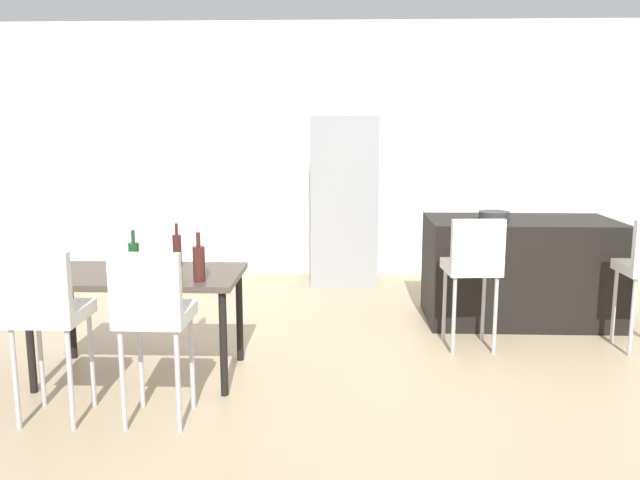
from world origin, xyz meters
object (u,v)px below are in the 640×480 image
object	(u,v)px
wine_bottle_middle	(177,250)
refrigerator	(344,201)
fruit_bowl	(494,215)
dining_chair_far	(152,309)
wine_glass_right	(60,251)
kitchen_island	(519,270)
bar_chair_left	(473,263)
wine_bottle_far	(199,263)
dining_chair_near	(45,308)
wine_bottle_left	(134,257)
dining_table	(139,283)

from	to	relation	value
wine_bottle_middle	refrigerator	bearing A→B (deg)	65.45
refrigerator	fruit_bowl	distance (m)	1.93
dining_chair_far	wine_glass_right	world-z (taller)	dining_chair_far
kitchen_island	refrigerator	size ratio (longest dim) A/B	0.89
dining_chair_far	refrigerator	bearing A→B (deg)	73.02
bar_chair_left	wine_bottle_middle	xyz separation A→B (m)	(-2.19, -0.40, 0.16)
dining_chair_far	fruit_bowl	xyz separation A→B (m)	(2.42, 2.19, 0.26)
kitchen_island	wine_bottle_far	world-z (taller)	wine_bottle_far
dining_chair_near	wine_bottle_middle	bearing A→B (deg)	61.70
wine_bottle_middle	fruit_bowl	world-z (taller)	wine_bottle_middle
kitchen_island	fruit_bowl	world-z (taller)	fruit_bowl
refrigerator	wine_bottle_left	bearing A→B (deg)	-116.98
wine_bottle_middle	refrigerator	distance (m)	2.88
dining_chair_far	fruit_bowl	distance (m)	3.27
bar_chair_left	dining_chair_near	world-z (taller)	same
wine_bottle_far	bar_chair_left	bearing A→B (deg)	23.77
wine_bottle_left	wine_bottle_far	size ratio (longest dim) A/B	0.92
dining_table	fruit_bowl	xyz separation A→B (m)	(2.74, 1.44, 0.29)
dining_chair_far	refrigerator	xyz separation A→B (m)	(1.10, 3.59, 0.22)
dining_table	fruit_bowl	distance (m)	3.10
wine_bottle_left	wine_bottle_far	bearing A→B (deg)	-25.62
dining_table	wine_bottle_far	bearing A→B (deg)	-25.71
bar_chair_left	wine_bottle_middle	size ratio (longest dim) A/B	3.36
dining_chair_far	wine_glass_right	size ratio (longest dim) A/B	6.03
bar_chair_left	wine_bottle_left	world-z (taller)	bar_chair_left
bar_chair_left	dining_chair_far	distance (m)	2.50
wine_bottle_left	refrigerator	bearing A→B (deg)	63.02
wine_bottle_left	wine_bottle_middle	size ratio (longest dim) A/B	0.95
wine_glass_right	refrigerator	world-z (taller)	refrigerator
wine_glass_right	refrigerator	bearing A→B (deg)	53.34
kitchen_island	wine_glass_right	bearing A→B (deg)	-160.04
wine_bottle_far	fruit_bowl	bearing A→B (deg)	36.35
wine_bottle_middle	bar_chair_left	bearing A→B (deg)	10.29
wine_bottle_far	refrigerator	world-z (taller)	refrigerator
fruit_bowl	wine_glass_right	bearing A→B (deg)	-158.79
dining_chair_near	wine_bottle_far	world-z (taller)	wine_bottle_far
wine_bottle_left	dining_table	bearing A→B (deg)	-24.44
bar_chair_left	dining_table	bearing A→B (deg)	-165.43
dining_table	dining_chair_far	world-z (taller)	dining_chair_far
bar_chair_left	dining_chair_near	bearing A→B (deg)	-153.23
kitchen_island	wine_bottle_left	distance (m)	3.36
bar_chair_left	fruit_bowl	world-z (taller)	bar_chair_left
kitchen_island	wine_bottle_far	xyz separation A→B (m)	(-2.51, -1.67, 0.40)
dining_chair_near	wine_bottle_far	distance (m)	0.95
kitchen_island	refrigerator	world-z (taller)	refrigerator
kitchen_island	bar_chair_left	world-z (taller)	bar_chair_left
dining_table	refrigerator	size ratio (longest dim) A/B	0.76
wine_bottle_left	dining_chair_near	bearing A→B (deg)	-110.11
bar_chair_left	dining_chair_far	bearing A→B (deg)	-146.78
wine_bottle_middle	wine_glass_right	size ratio (longest dim) A/B	1.80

